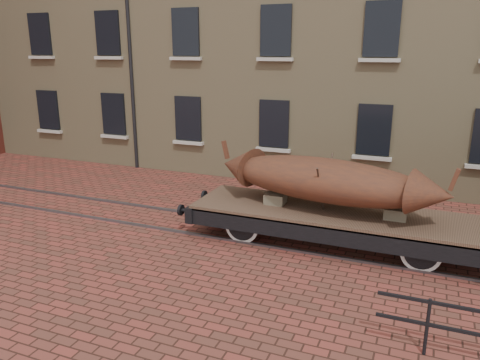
% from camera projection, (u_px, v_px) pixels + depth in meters
% --- Properties ---
extents(ground, '(90.00, 90.00, 0.00)m').
position_uv_depth(ground, '(304.00, 241.00, 12.10)').
color(ground, brown).
extents(rail_track, '(30.00, 1.52, 0.06)m').
position_uv_depth(rail_track, '(304.00, 240.00, 12.09)').
color(rail_track, '#59595E').
rests_on(rail_track, ground).
extents(flatcar_wagon, '(7.88, 2.14, 1.19)m').
position_uv_depth(flatcar_wagon, '(332.00, 218.00, 11.65)').
color(flatcar_wagon, brown).
rests_on(flatcar_wagon, ground).
extents(iron_boat, '(5.98, 2.47, 1.46)m').
position_uv_depth(iron_boat, '(324.00, 180.00, 11.48)').
color(iron_boat, brown).
rests_on(iron_boat, flatcar_wagon).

